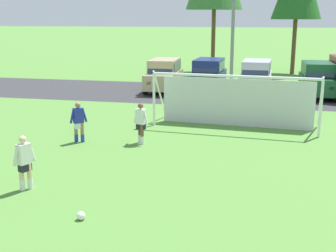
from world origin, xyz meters
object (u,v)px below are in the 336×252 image
object	(u,v)px
soccer_ball	(81,216)
parked_car_slot_center	(317,79)
player_midfield_center	(141,123)
parked_car_slot_left	(208,75)
parked_car_slot_center_left	(256,77)
street_lamp	(236,28)
parked_car_slot_far_left	(164,75)
soccer_goal	(236,99)
player_winger_left	(25,163)
player_defender_far	(79,122)

from	to	relation	value
soccer_ball	parked_car_slot_center	xyz separation A→B (m)	(7.56, 19.75, 1.00)
player_midfield_center	parked_car_slot_left	size ratio (longest dim) A/B	0.35
player_midfield_center	parked_car_slot_center_left	xyz separation A→B (m)	(4.16, 13.18, 0.29)
street_lamp	player_midfield_center	bearing A→B (deg)	-112.87
parked_car_slot_center	parked_car_slot_far_left	bearing A→B (deg)	-179.67
player_midfield_center	parked_car_slot_center_left	size ratio (longest dim) A/B	0.35
player_midfield_center	parked_car_slot_far_left	size ratio (longest dim) A/B	0.35
soccer_goal	street_lamp	bearing A→B (deg)	95.38
parked_car_slot_left	player_winger_left	bearing A→B (deg)	-98.80
player_defender_far	parked_car_slot_center	world-z (taller)	parked_car_slot_center
parked_car_slot_center_left	parked_car_slot_center	bearing A→B (deg)	-6.47
player_midfield_center	parked_car_slot_left	xyz separation A→B (m)	(0.97, 13.46, 0.29)
soccer_ball	soccer_goal	world-z (taller)	soccer_goal
soccer_ball	soccer_goal	xyz separation A→B (m)	(3.07, 10.57, 1.18)
player_defender_far	street_lamp	size ratio (longest dim) A/B	0.19
player_midfield_center	street_lamp	distance (m)	8.77
player_midfield_center	parked_car_slot_left	distance (m)	13.50
soccer_goal	parked_car_slot_left	world-z (taller)	soccer_goal
soccer_ball	street_lamp	size ratio (longest dim) A/B	0.03
soccer_goal	parked_car_slot_far_left	bearing A→B (deg)	120.71
soccer_goal	parked_car_slot_center	xyz separation A→B (m)	(4.49, 9.17, -0.18)
parked_car_slot_left	parked_car_slot_center_left	distance (m)	3.21
parked_car_slot_center_left	parked_car_slot_center	size ratio (longest dim) A/B	1.00
soccer_goal	parked_car_slot_far_left	xyz separation A→B (m)	(-5.41, 9.12, -0.18)
soccer_goal	player_midfield_center	distance (m)	5.01
soccer_goal	parked_car_slot_center	bearing A→B (deg)	63.93
player_midfield_center	parked_car_slot_center	xyz separation A→B (m)	(7.97, 12.75, 0.29)
soccer_ball	street_lamp	xyz separation A→B (m)	(2.71, 14.39, 4.26)
soccer_goal	player_midfield_center	world-z (taller)	soccer_goal
soccer_goal	parked_car_slot_far_left	size ratio (longest dim) A/B	1.62
soccer_goal	player_winger_left	xyz separation A→B (m)	(-5.44, -9.04, -0.47)
parked_car_slot_far_left	parked_car_slot_center	xyz separation A→B (m)	(9.90, 0.06, 0.00)
player_midfield_center	parked_car_slot_center	world-z (taller)	parked_car_slot_center
parked_car_slot_left	street_lamp	xyz separation A→B (m)	(2.15, -6.07, 3.26)
player_midfield_center	player_winger_left	distance (m)	5.80
player_winger_left	street_lamp	size ratio (longest dim) A/B	0.19
player_defender_far	parked_car_slot_center_left	bearing A→B (deg)	63.81
parked_car_slot_far_left	parked_car_slot_center_left	bearing A→B (deg)	4.58
soccer_ball	parked_car_slot_far_left	world-z (taller)	parked_car_slot_far_left
player_midfield_center	parked_car_slot_center	distance (m)	15.04
soccer_ball	parked_car_slot_far_left	bearing A→B (deg)	96.80
soccer_goal	player_winger_left	distance (m)	10.56
parked_car_slot_far_left	player_midfield_center	bearing A→B (deg)	-81.33
parked_car_slot_center_left	parked_car_slot_center	world-z (taller)	same
parked_car_slot_left	soccer_ball	bearing A→B (deg)	-91.56
player_defender_far	parked_car_slot_far_left	distance (m)	13.06
parked_car_slot_left	soccer_goal	bearing A→B (deg)	-75.75
player_defender_far	parked_car_slot_center_left	xyz separation A→B (m)	(6.66, 13.53, 0.29)
player_defender_far	parked_car_slot_left	size ratio (longest dim) A/B	0.35
soccer_ball	player_winger_left	distance (m)	2.91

